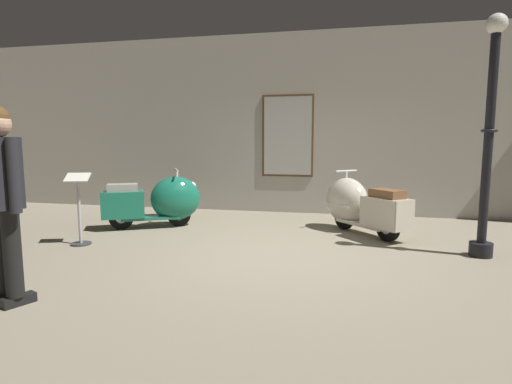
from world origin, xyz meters
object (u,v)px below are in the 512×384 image
(lamppost, at_px, (488,140))
(info_stanchion, at_px, (80,215))
(scooter_0, at_px, (160,201))
(scooter_1, at_px, (358,205))
(visitor_0, at_px, (2,191))

(lamppost, distance_m, info_stanchion, 5.50)
(scooter_0, xyz_separation_m, lamppost, (4.79, -0.77, 1.02))
(scooter_1, bearing_deg, visitor_0, 97.29)
(scooter_0, height_order, scooter_1, scooter_1)
(visitor_0, distance_m, info_stanchion, 2.19)
(scooter_0, bearing_deg, info_stanchion, -141.53)
(scooter_1, relative_size, visitor_0, 0.86)
(visitor_0, xyz_separation_m, info_stanchion, (-0.69, 1.99, -0.60))
(scooter_0, relative_size, info_stanchion, 1.62)
(scooter_1, distance_m, visitor_0, 4.84)
(scooter_1, relative_size, lamppost, 0.51)
(lamppost, relative_size, visitor_0, 1.68)
(scooter_1, xyz_separation_m, lamppost, (1.51, -1.06, 1.02))
(visitor_0, height_order, info_stanchion, visitor_0)
(lamppost, distance_m, visitor_0, 5.35)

